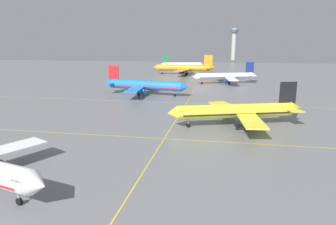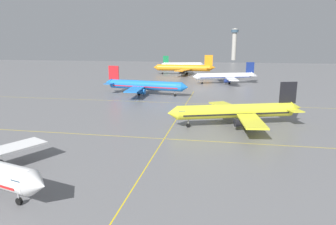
# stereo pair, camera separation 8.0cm
# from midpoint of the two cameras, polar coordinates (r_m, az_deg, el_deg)

# --- Properties ---
(airliner_second_row) EXTENTS (34.54, 29.54, 11.02)m
(airliner_second_row) POSITION_cam_midpoint_polar(r_m,az_deg,el_deg) (79.70, 12.76, 0.24)
(airliner_second_row) COLOR yellow
(airliner_second_row) RESTS_ON ground
(airliner_third_row) EXTENTS (36.26, 30.93, 11.29)m
(airliner_third_row) POSITION_cam_midpoint_polar(r_m,az_deg,el_deg) (124.07, -4.39, 5.09)
(airliner_third_row) COLOR blue
(airliner_third_row) RESTS_ON ground
(airliner_far_left_stand) EXTENTS (33.30, 28.53, 10.69)m
(airliner_far_left_stand) POSITION_cam_midpoint_polar(r_m,az_deg,el_deg) (160.35, 10.68, 6.64)
(airliner_far_left_stand) COLOR white
(airliner_far_left_stand) RESTS_ON ground
(airliner_far_right_stand) EXTENTS (40.63, 35.17, 12.67)m
(airliner_far_right_stand) POSITION_cam_midpoint_polar(r_m,az_deg,el_deg) (200.95, 3.08, 8.30)
(airliner_far_right_stand) COLOR orange
(airliner_far_right_stand) RESTS_ON ground
(airliner_distant_taxiway) EXTENTS (33.15, 28.20, 10.41)m
(airliner_distant_taxiway) POSITION_cam_midpoint_polar(r_m,az_deg,el_deg) (239.27, 2.69, 8.89)
(airliner_distant_taxiway) COLOR white
(airliner_distant_taxiway) RESTS_ON ground
(taxiway_markings) EXTENTS (157.89, 134.60, 0.01)m
(taxiway_markings) POSITION_cam_midpoint_polar(r_m,az_deg,el_deg) (68.06, -0.69, -4.91)
(taxiway_markings) COLOR yellow
(taxiway_markings) RESTS_ON ground
(control_tower) EXTENTS (8.82, 8.82, 36.11)m
(control_tower) POSITION_cam_midpoint_polar(r_m,az_deg,el_deg) (368.09, 12.27, 12.80)
(control_tower) COLOR #ADA89E
(control_tower) RESTS_ON ground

